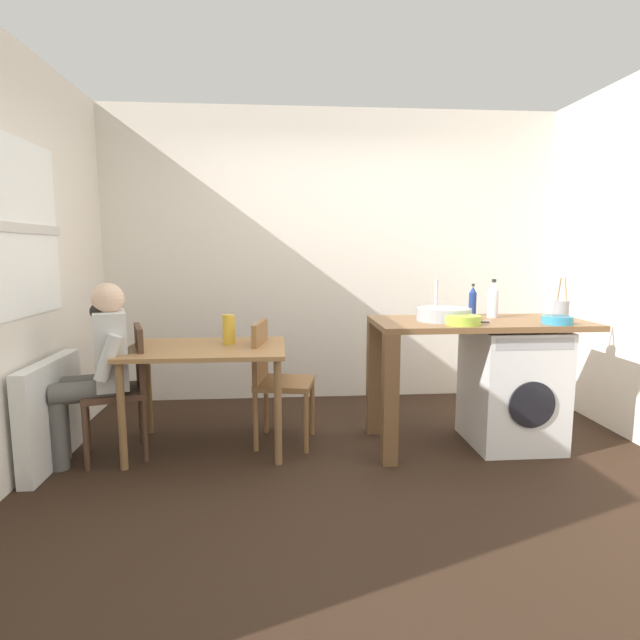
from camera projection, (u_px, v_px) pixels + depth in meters
name	position (u px, v px, depth m)	size (l,w,h in m)	color
ground_plane	(360.00, 472.00, 3.23)	(5.46, 5.46, 0.00)	black
wall_back	(333.00, 257.00, 4.77)	(4.60, 0.10, 2.70)	silver
radiator	(51.00, 413.00, 3.32)	(0.10, 0.80, 0.70)	white
dining_table	(207.00, 360.00, 3.55)	(1.10, 0.76, 0.74)	#9E7042
chair_person_seat	(125.00, 383.00, 3.45)	(0.51, 0.51, 0.90)	#4C3323
chair_opposite	(275.00, 375.00, 3.67)	(0.47, 0.47, 0.90)	olive
seated_person	(98.00, 362.00, 3.36)	(0.56, 0.54, 1.20)	#595651
kitchen_counter	(450.00, 343.00, 3.58)	(1.50, 0.68, 0.92)	brown
washing_machine	(512.00, 386.00, 3.66)	(0.60, 0.61, 0.86)	white
sink_basin	(444.00, 314.00, 3.55)	(0.38, 0.38, 0.09)	#9EA0A5
tap	(436.00, 299.00, 3.71)	(0.02, 0.02, 0.28)	#B2B2B7
bottle_tall_green	(473.00, 301.00, 3.83)	(0.06, 0.06, 0.24)	navy
bottle_squat_brown	(493.00, 300.00, 3.70)	(0.08, 0.08, 0.28)	silver
mixing_bowl	(463.00, 319.00, 3.35)	(0.23, 0.23, 0.06)	#A8C63D
utensil_crock	(561.00, 309.00, 3.66)	(0.11, 0.11, 0.30)	gray
colander	(557.00, 319.00, 3.39)	(0.20, 0.20, 0.06)	teal
vase	(229.00, 329.00, 3.63)	(0.09, 0.09, 0.21)	gold
scissors	(478.00, 322.00, 3.47)	(0.15, 0.06, 0.01)	#B2B2B7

